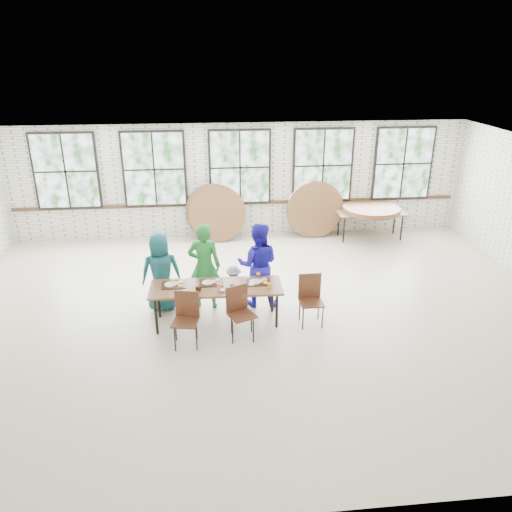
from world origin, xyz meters
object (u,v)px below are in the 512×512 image
(dining_table, at_px, (216,289))
(chair_near_right, at_px, (239,308))
(chair_near_left, at_px, (186,314))
(storage_table, at_px, (371,214))

(dining_table, relative_size, chair_near_right, 2.55)
(dining_table, relative_size, chair_near_left, 2.55)
(dining_table, relative_size, storage_table, 1.34)
(dining_table, height_order, chair_near_left, chair_near_left)
(storage_table, bearing_deg, chair_near_right, -129.97)
(chair_near_right, xyz_separation_m, storage_table, (3.83, 4.57, 0.13))
(dining_table, distance_m, chair_near_right, 0.65)
(dining_table, bearing_deg, chair_near_left, -128.29)
(chair_near_right, distance_m, storage_table, 5.96)
(chair_near_left, bearing_deg, dining_table, 62.35)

